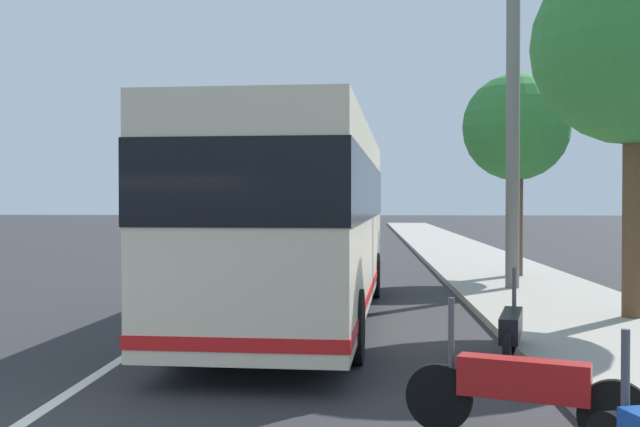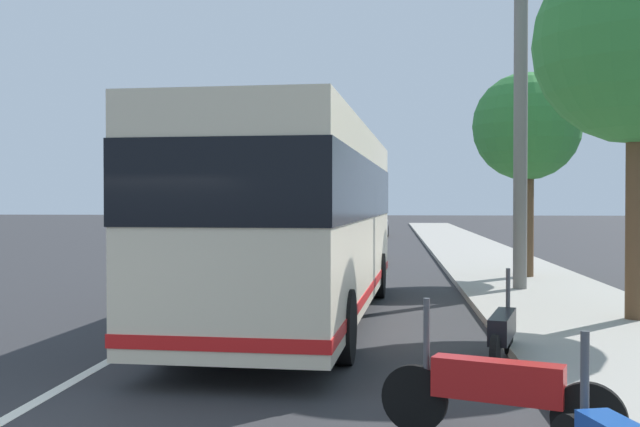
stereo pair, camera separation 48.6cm
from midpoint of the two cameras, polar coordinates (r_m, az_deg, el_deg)
name	(u,v)px [view 2 (the right image)]	position (r m, az deg, el deg)	size (l,w,h in m)	color
sidewalk_curb	(566,308)	(15.59, 19.19, -6.84)	(110.00, 3.60, 0.14)	#9E998E
lane_divider_line	(205,306)	(15.58, -7.88, -7.05)	(110.00, 0.16, 0.01)	silver
coach_bus	(300,214)	(13.42, -0.48, -0.03)	(10.87, 3.12, 3.42)	beige
motorcycle_mid_row	(496,391)	(7.06, 15.31, -12.95)	(0.84, 2.07, 1.27)	black
motorcycle_nearest_curb	(503,332)	(10.21, 15.14, -8.75)	(2.19, 0.63, 1.23)	black
car_oncoming	(357,242)	(27.34, 3.37, -2.22)	(4.17, 1.85, 1.38)	silver
car_side_street	(373,225)	(46.55, 4.39, -0.86)	(3.95, 1.92, 1.49)	silver
roadside_tree_mid_block	(637,43)	(14.24, 24.01, 11.82)	(3.50, 3.50, 6.65)	brown
roadside_tree_far_block	(527,128)	(20.94, 16.19, 6.29)	(2.89, 2.89, 5.63)	brown
utility_pole	(520,146)	(17.95, 15.85, 5.02)	(0.32, 0.32, 6.91)	slate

